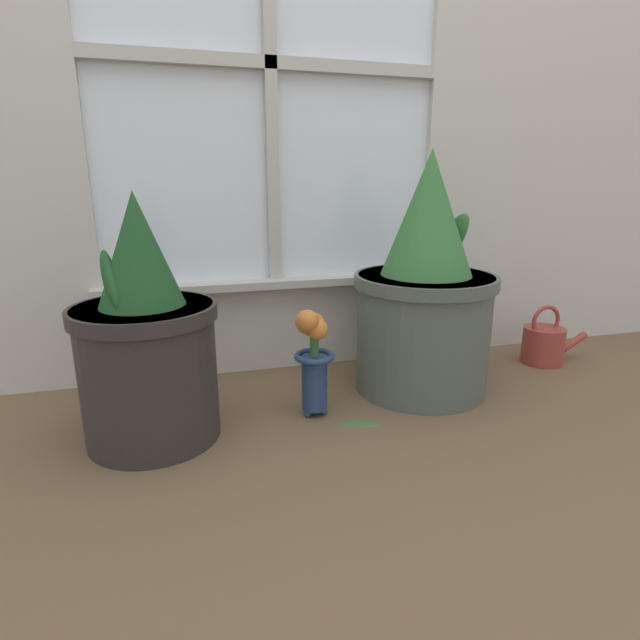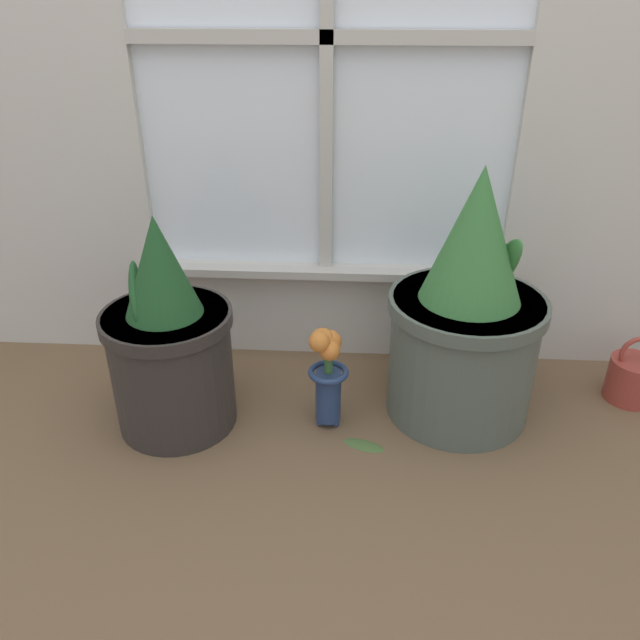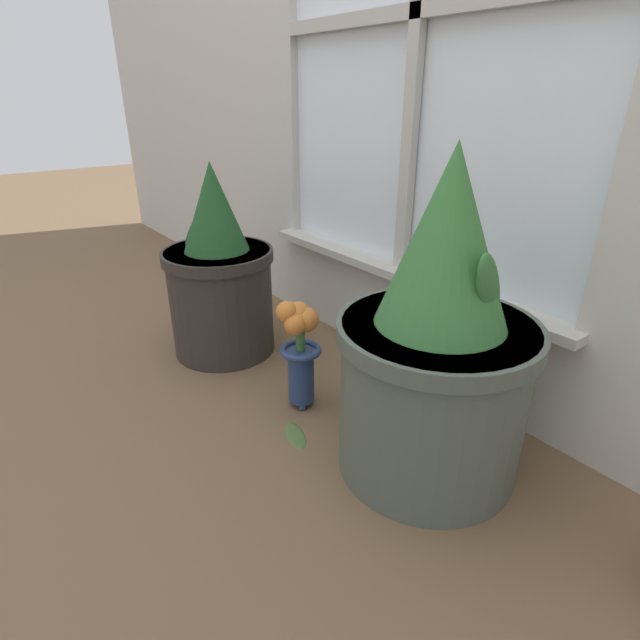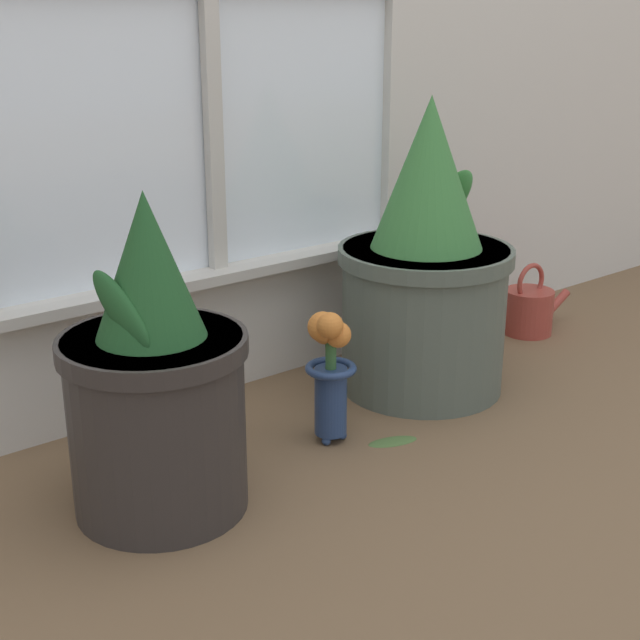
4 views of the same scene
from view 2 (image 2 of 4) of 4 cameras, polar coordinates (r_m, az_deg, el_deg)
name	(u,v)px [view 2 (image 2 of 4)]	position (r m, az deg, el deg)	size (l,w,h in m)	color
ground_plane	(314,465)	(1.59, -0.58, -13.12)	(10.00, 10.00, 0.00)	brown
potted_plant_left	(169,344)	(1.64, -13.61, -2.18)	(0.33, 0.33, 0.59)	#2D2826
potted_plant_right	(466,320)	(1.66, 13.21, 0.01)	(0.41, 0.41, 0.69)	#4C564C
flower_vase	(327,367)	(1.61, 0.65, -4.34)	(0.11, 0.11, 0.30)	navy
watering_can	(633,378)	(1.98, 26.74, -4.76)	(0.24, 0.14, 0.20)	#99382D
fallen_leaf	(364,444)	(1.65, 4.03, -11.27)	(0.12, 0.08, 0.01)	#476633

